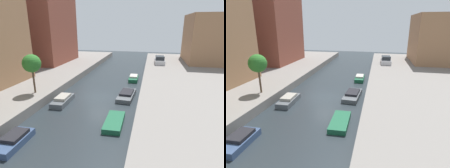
# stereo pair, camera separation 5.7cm
# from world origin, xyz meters

# --- Properties ---
(ground_plane) EXTENTS (84.00, 84.00, 0.00)m
(ground_plane) POSITION_xyz_m (0.00, 0.00, 0.00)
(ground_plane) COLOR #232B30
(low_block_right) EXTENTS (10.00, 12.16, 9.56)m
(low_block_right) POSITION_xyz_m (18.00, 22.21, 5.78)
(low_block_right) COLOR #9E704C
(low_block_right) RESTS_ON quay_right
(street_tree_2) EXTENTS (2.01, 2.01, 4.41)m
(street_tree_2) POSITION_xyz_m (-6.80, -2.44, 4.38)
(street_tree_2) COLOR #4F3B2B
(street_tree_2) RESTS_ON quay_left
(parked_car) EXTENTS (2.04, 4.31, 1.57)m
(parked_car) POSITION_xyz_m (7.69, 17.77, 1.66)
(parked_car) COLOR #B7B7BC
(parked_car) RESTS_ON quay_right
(moored_boat_left_1) EXTENTS (1.58, 3.32, 0.80)m
(moored_boat_left_1) POSITION_xyz_m (-3.43, -10.35, 0.34)
(moored_boat_left_1) COLOR #33476B
(moored_boat_left_1) RESTS_ON ground_plane
(moored_boat_left_2) EXTENTS (1.55, 3.65, 0.88)m
(moored_boat_left_2) POSITION_xyz_m (-3.39, -2.52, 0.37)
(moored_boat_left_2) COLOR #4C5156
(moored_boat_left_2) RESTS_ON ground_plane
(moored_boat_right_1) EXTENTS (1.63, 3.64, 0.47)m
(moored_boat_right_1) POSITION_xyz_m (3.21, -5.91, 0.23)
(moored_boat_right_1) COLOR #195638
(moored_boat_right_1) RESTS_ON ground_plane
(moored_boat_right_2) EXTENTS (1.97, 4.43, 0.75)m
(moored_boat_right_2) POSITION_xyz_m (3.40, 0.74, 0.32)
(moored_boat_right_2) COLOR #4C5156
(moored_boat_right_2) RESTS_ON ground_plane
(moored_boat_right_3) EXTENTS (1.42, 3.51, 0.79)m
(moored_boat_right_3) POSITION_xyz_m (3.48, 8.36, 0.34)
(moored_boat_right_3) COLOR #195638
(moored_boat_right_3) RESTS_ON ground_plane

